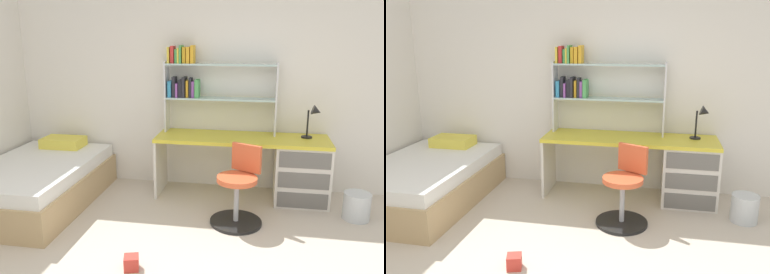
% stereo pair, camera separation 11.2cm
% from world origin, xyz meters
% --- Properties ---
extents(room_shell, '(6.15, 6.21, 2.53)m').
position_xyz_m(room_shell, '(-1.31, 1.31, 1.27)').
color(room_shell, white).
rests_on(room_shell, ground_plane).
extents(desk, '(1.95, 0.59, 0.72)m').
position_xyz_m(desk, '(0.76, 2.29, 0.40)').
color(desk, gold).
rests_on(desk, ground_plane).
extents(bookshelf_hutch, '(1.30, 0.22, 1.01)m').
position_xyz_m(bookshelf_hutch, '(-0.23, 2.47, 1.32)').
color(bookshelf_hutch, silver).
rests_on(bookshelf_hutch, desk).
extents(desk_lamp, '(0.20, 0.17, 0.38)m').
position_xyz_m(desk_lamp, '(1.04, 2.34, 0.97)').
color(desk_lamp, black).
rests_on(desk_lamp, desk).
extents(swivel_chair, '(0.52, 0.52, 0.79)m').
position_xyz_m(swivel_chair, '(0.27, 1.61, 0.31)').
color(swivel_chair, black).
rests_on(swivel_chair, ground_plane).
extents(bed_platform, '(1.17, 1.80, 0.60)m').
position_xyz_m(bed_platform, '(-1.97, 1.70, 0.24)').
color(bed_platform, tan).
rests_on(bed_platform, ground_plane).
extents(waste_bin, '(0.27, 0.27, 0.28)m').
position_xyz_m(waste_bin, '(1.46, 1.89, 0.14)').
color(waste_bin, silver).
rests_on(waste_bin, ground_plane).
extents(toy_block_red_1, '(0.14, 0.14, 0.12)m').
position_xyz_m(toy_block_red_1, '(-0.52, 0.62, 0.06)').
color(toy_block_red_1, red).
rests_on(toy_block_red_1, ground_plane).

